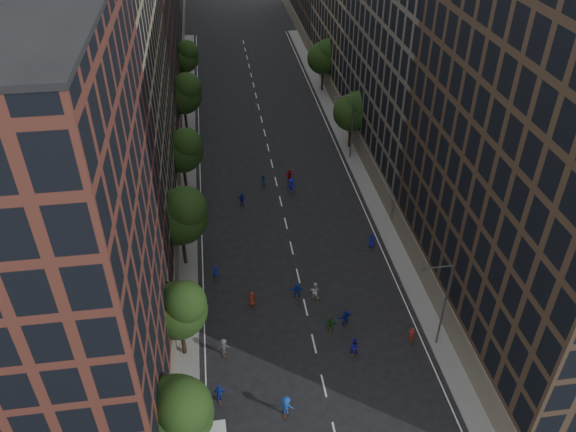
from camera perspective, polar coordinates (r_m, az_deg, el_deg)
name	(u,v)px	position (r m, az deg, el deg)	size (l,w,h in m)	color
ground	(277,184)	(70.68, -1.17, 3.31)	(240.00, 240.00, 0.00)	black
sidewalk_left	(181,160)	(76.89, -10.83, 5.59)	(4.00, 105.00, 0.15)	slate
sidewalk_right	(355,148)	(79.03, 6.87, 6.87)	(4.00, 105.00, 0.15)	slate
bldg_left_a	(38,247)	(39.79, -24.02, -2.92)	(14.00, 22.00, 30.00)	#562A20
bldg_left_b	(87,78)	(59.39, -19.75, 13.09)	(14.00, 26.00, 34.00)	#89785A
bldg_left_c	(117,34)	(81.78, -16.96, 17.28)	(14.00, 20.00, 28.00)	#562A20
bldg_right_a	(566,138)	(47.36, 26.38, 7.07)	(14.00, 30.00, 36.00)	#413022
bldg_right_b	(430,36)	(71.66, 14.22, 17.34)	(14.00, 28.00, 33.00)	#5E564E
tree_left_0	(177,412)	(39.59, -11.18, -18.95)	(5.20, 5.20, 8.83)	black
tree_left_1	(180,308)	(46.44, -10.91, -9.17)	(4.80, 4.80, 8.21)	black
tree_left_2	(181,214)	(55.16, -10.80, 0.17)	(5.60, 5.60, 9.45)	black
tree_left_3	(183,149)	(67.37, -10.61, 6.66)	(5.00, 5.00, 8.58)	black
tree_left_4	(184,93)	(81.66, -10.51, 12.21)	(5.40, 5.40, 9.08)	black
tree_left_5	(185,56)	(96.74, -10.41, 15.70)	(4.80, 4.80, 8.33)	black
tree_right_a	(353,110)	(76.69, 6.65, 10.61)	(5.00, 5.00, 8.39)	black
tree_right_b	(325,56)	(94.59, 3.73, 15.91)	(5.20, 5.20, 8.83)	black
streetlamp_near	(443,301)	(48.43, 15.44, -8.35)	(2.64, 0.22, 9.06)	#595B60
streetlamp_far	(351,123)	(74.17, 6.37, 9.32)	(2.64, 0.22, 9.06)	#595B60
skater_2	(354,346)	(49.47, 6.69, -13.01)	(0.83, 0.64, 1.70)	#1B15AD
skater_3	(286,406)	(45.38, -0.19, -18.74)	(1.18, 0.68, 1.82)	#1442A9
skater_4	(220,393)	(46.41, -6.97, -17.44)	(1.04, 0.43, 1.78)	#143AAA
skater_5	(346,318)	(51.72, 5.87, -10.27)	(1.50, 0.48, 1.62)	navy
skater_6	(252,299)	(53.35, -3.66, -8.41)	(0.75, 0.49, 1.54)	maroon
skater_7	(411,335)	(51.32, 12.43, -11.68)	(0.55, 0.36, 1.52)	maroon
skater_8	(315,291)	(53.88, 2.73, -7.61)	(0.89, 0.70, 1.84)	silver
skater_9	(223,347)	(49.45, -6.57, -13.08)	(1.07, 0.61, 1.65)	#414146
skater_10	(331,325)	(50.95, 4.37, -10.97)	(1.00, 0.42, 1.71)	#1C5E1C
skater_11	(297,291)	(54.03, 0.91, -7.59)	(1.47, 0.47, 1.59)	#1438A9
skater_12	(372,241)	(60.52, 8.51, -2.52)	(0.77, 0.50, 1.58)	#121499
skater_13	(216,272)	(56.42, -7.35, -5.70)	(0.58, 0.38, 1.60)	#1626B6
skater_14	(263,182)	(69.64, -2.57, 3.50)	(0.75, 0.59, 1.55)	navy
skater_15	(291,186)	(68.40, 0.33, 3.07)	(1.25, 0.72, 1.93)	#1517B1
skater_16	(242,200)	(66.25, -4.69, 1.65)	(1.03, 0.43, 1.76)	#131C9B
skater_17	(289,176)	(70.60, 0.14, 4.09)	(1.56, 0.50, 1.68)	#AF1D1D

